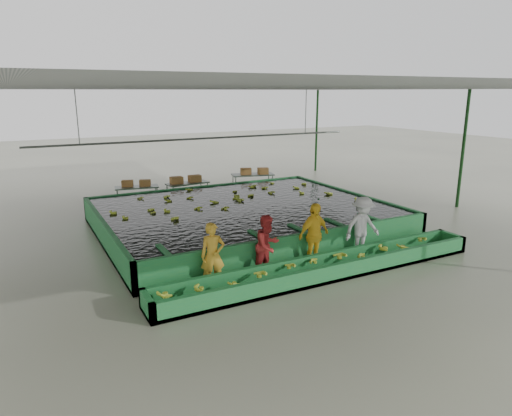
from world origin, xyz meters
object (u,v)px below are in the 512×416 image
box_stack_mid (186,183)px  box_stack_right (254,174)px  packing_table_mid (188,192)px  box_stack_left (136,186)px  worker_a (213,255)px  worker_b (267,246)px  flotation_tank (243,217)px  worker_d (362,227)px  worker_c (314,235)px  packing_table_right (253,183)px  sorting_trough (326,268)px  packing_table_left (137,196)px

box_stack_mid → box_stack_right: (3.64, 0.19, 0.07)m
packing_table_mid → box_stack_mid: 0.44m
box_stack_left → worker_a: bearing=-92.5°
box_stack_right → worker_b: bearing=-115.8°
flotation_tank → worker_d: bearing=-66.1°
worker_c → packing_table_right: worker_c is taller
worker_c → packing_table_right: (3.03, 9.63, -0.47)m
flotation_tank → worker_b: 4.54m
sorting_trough → worker_a: bearing=165.1°
sorting_trough → worker_d: 2.17m
flotation_tank → worker_c: bearing=-88.3°
worker_c → worker_d: (1.78, 0.00, -0.00)m
worker_d → flotation_tank: bearing=116.4°
worker_c → packing_table_right: bearing=63.2°
sorting_trough → worker_c: 1.06m
box_stack_mid → worker_d: bearing=-76.1°
worker_d → packing_table_left: worker_d is taller
worker_b → packing_table_mid: (1.05, 9.35, -0.43)m
box_stack_left → worker_b: bearing=-83.1°
worker_b → worker_c: worker_c is taller
sorting_trough → box_stack_left: 10.88m
flotation_tank → box_stack_mid: (-0.42, 5.07, 0.42)m
worker_d → box_stack_mid: worker_d is taller
worker_a → worker_c: 3.12m
box_stack_right → box_stack_left: bearing=178.1°
worker_c → packing_table_left: size_ratio=1.00×
box_stack_right → worker_d: bearing=-97.9°
flotation_tank → box_stack_left: bearing=115.3°
worker_b → box_stack_right: (4.62, 9.56, 0.08)m
flotation_tank → box_stack_mid: bearing=94.7°
packing_table_left → box_stack_mid: size_ratio=1.32×
sorting_trough → worker_a: (-3.00, 0.80, 0.61)m
box_stack_left → flotation_tank: bearing=-64.7°
flotation_tank → packing_table_left: flotation_tank is taller
worker_d → box_stack_left: size_ratio=1.51×
sorting_trough → box_stack_mid: box_stack_mid is taller
flotation_tank → box_stack_right: (3.23, 5.26, 0.49)m
worker_b → box_stack_left: size_ratio=1.39×
flotation_tank → box_stack_left: (-2.58, 5.45, 0.40)m
worker_b → box_stack_right: 10.61m
worker_a → packing_table_right: 11.43m
worker_a → packing_table_right: (6.16, 9.63, -0.39)m
sorting_trough → box_stack_mid: bearing=92.3°
worker_c → box_stack_left: worker_c is taller
worker_b → box_stack_mid: bearing=65.6°
sorting_trough → worker_b: worker_b is taller
flotation_tank → packing_table_right: bearing=59.3°
worker_c → packing_table_mid: (-0.47, 9.35, -0.50)m
packing_table_right → flotation_tank: bearing=-120.7°
worker_c → packing_table_mid: bearing=83.6°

